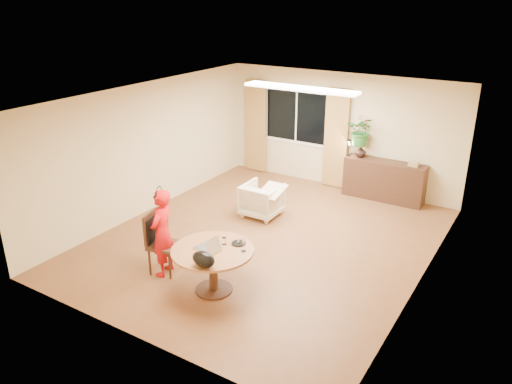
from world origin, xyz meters
TOP-DOWN VIEW (x-y plane):
  - floor at (0.00, 0.00)m, footprint 6.50×6.50m
  - ceiling at (0.00, 0.00)m, footprint 6.50×6.50m
  - wall_back at (0.00, 3.25)m, footprint 5.50×0.00m
  - wall_left at (-2.75, 0.00)m, footprint 0.00×6.50m
  - wall_right at (2.75, 0.00)m, footprint 0.00×6.50m
  - window at (-1.10, 3.23)m, footprint 1.70×0.03m
  - curtain_left at (-2.15, 3.15)m, footprint 0.55×0.08m
  - curtain_right at (-0.05, 3.15)m, footprint 0.55×0.08m
  - ceiling_panel at (0.00, 1.20)m, footprint 2.20×0.35m
  - dining_table at (0.17, -1.82)m, footprint 1.22×1.22m
  - dining_chair at (-0.81, -1.79)m, footprint 0.57×0.53m
  - child at (-0.79, -1.83)m, footprint 0.59×0.45m
  - laptop at (0.09, -1.86)m, footprint 0.40×0.31m
  - tumbler at (0.22, -1.59)m, footprint 0.09×0.09m
  - wine_glass at (0.58, -1.63)m, footprint 0.09×0.09m
  - pot_lid at (0.40, -1.48)m, footprint 0.25×0.25m
  - handbag at (0.37, -2.29)m, footprint 0.38×0.27m
  - armchair at (-0.63, 0.90)m, footprint 0.72×0.75m
  - throw at (-0.36, 0.84)m, footprint 0.46×0.56m
  - sideboard at (1.17, 3.01)m, footprint 1.72×0.42m
  - vase at (0.60, 3.01)m, footprint 0.25×0.25m
  - bouquet at (0.58, 3.01)m, footprint 0.63×0.55m
  - book_stack at (1.75, 3.01)m, footprint 0.25×0.20m
  - desk_lamp at (0.34, 2.96)m, footprint 0.16×0.16m

SIDE VIEW (x-z plane):
  - floor at x=0.00m, z-range 0.00..0.00m
  - armchair at x=-0.63m, z-range 0.00..0.67m
  - sideboard at x=1.17m, z-range 0.00..0.86m
  - dining_chair at x=-0.81m, z-range 0.00..1.00m
  - dining_table at x=0.17m, z-range 0.20..0.90m
  - throw at x=-0.36m, z-range 0.67..0.70m
  - pot_lid at x=0.40m, z-range 0.70..0.73m
  - child at x=-0.79m, z-range 0.00..1.43m
  - tumbler at x=0.22m, z-range 0.70..0.80m
  - wine_glass at x=0.58m, z-range 0.70..0.90m
  - handbag at x=0.37m, z-range 0.70..0.93m
  - laptop at x=0.09m, z-range 0.70..0.94m
  - book_stack at x=1.75m, z-range 0.86..0.95m
  - vase at x=0.60m, z-range 0.86..1.11m
  - desk_lamp at x=0.34m, z-range 0.86..1.23m
  - curtain_left at x=-2.15m, z-range 0.02..2.27m
  - curtain_right at x=-0.05m, z-range 0.02..2.27m
  - wall_back at x=0.00m, z-range -1.45..4.05m
  - wall_left at x=-2.75m, z-range -1.95..4.55m
  - wall_right at x=2.75m, z-range -1.95..4.55m
  - bouquet at x=0.58m, z-range 1.11..1.77m
  - window at x=-1.10m, z-range 0.85..2.15m
  - ceiling_panel at x=0.00m, z-range 2.54..2.59m
  - ceiling at x=0.00m, z-range 2.60..2.60m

